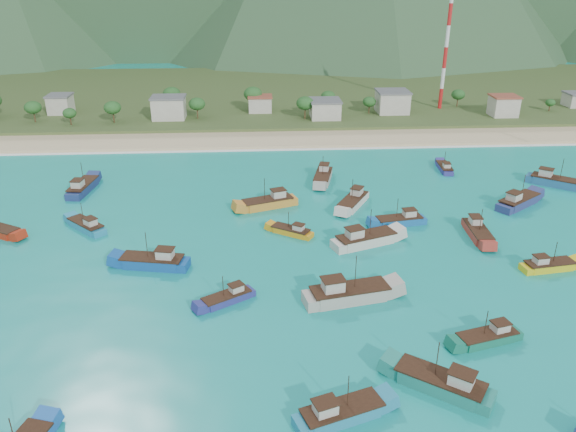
{
  "coord_description": "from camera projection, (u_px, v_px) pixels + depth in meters",
  "views": [
    {
      "loc": [
        -3.22,
        -78.91,
        46.67
      ],
      "look_at": [
        2.54,
        18.0,
        3.0
      ],
      "focal_mm": 35.0,
      "sensor_mm": 36.0,
      "label": 1
    }
  ],
  "objects": [
    {
      "name": "boat_18",
      "position": [
        548.0,
        266.0,
        93.59
      ],
      "size": [
        9.54,
        4.02,
        5.47
      ],
      "rotation": [
        0.0,
        0.0,
        4.86
      ],
      "color": "gold",
      "rests_on": "ground"
    },
    {
      "name": "boat_21",
      "position": [
        340.0,
        414.0,
        62.69
      ],
      "size": [
        10.99,
        6.42,
        6.24
      ],
      "rotation": [
        0.0,
        0.0,
        5.05
      ],
      "color": "teal",
      "rests_on": "ground"
    },
    {
      "name": "boat_22",
      "position": [
        400.0,
        221.0,
        109.9
      ],
      "size": [
        10.39,
        4.57,
        5.93
      ],
      "rotation": [
        0.0,
        0.0,
        1.73
      ],
      "color": "#155BA0",
      "rests_on": "ground"
    },
    {
      "name": "boat_15",
      "position": [
        291.0,
        232.0,
        105.93
      ],
      "size": [
        8.24,
        6.49,
        4.86
      ],
      "rotation": [
        0.0,
        0.0,
        1.0
      ],
      "color": "orange",
      "rests_on": "ground"
    },
    {
      "name": "boat_6",
      "position": [
        83.0,
        188.0,
        125.82
      ],
      "size": [
        4.89,
        11.97,
        6.87
      ],
      "rotation": [
        0.0,
        0.0,
        6.16
      ],
      "color": "navy",
      "rests_on": "ground"
    },
    {
      "name": "land",
      "position": [
        263.0,
        95.0,
        218.61
      ],
      "size": [
        400.0,
        110.0,
        2.4
      ],
      "primitive_type": "cube",
      "color": "#385123",
      "rests_on": "ground"
    },
    {
      "name": "surf_line",
      "position": [
        268.0,
        150.0,
        154.43
      ],
      "size": [
        400.0,
        2.5,
        0.08
      ],
      "primitive_type": "cube",
      "color": "white",
      "rests_on": "ground"
    },
    {
      "name": "boat_12",
      "position": [
        154.0,
        262.0,
        94.32
      ],
      "size": [
        12.09,
        5.56,
        6.89
      ],
      "rotation": [
        0.0,
        0.0,
        1.38
      ],
      "color": "#104996",
      "rests_on": "ground"
    },
    {
      "name": "boat_8",
      "position": [
        348.0,
        294.0,
        84.84
      ],
      "size": [
        13.89,
        6.58,
        7.9
      ],
      "rotation": [
        0.0,
        0.0,
        4.92
      ],
      "color": "#A4A093",
      "rests_on": "ground"
    },
    {
      "name": "boat_11",
      "position": [
        86.0,
        226.0,
        107.74
      ],
      "size": [
        8.96,
        8.86,
        5.75
      ],
      "rotation": [
        0.0,
        0.0,
        0.8
      ],
      "color": "teal",
      "rests_on": "ground"
    },
    {
      "name": "boat_24",
      "position": [
        477.0,
        232.0,
        105.1
      ],
      "size": [
        3.7,
        10.76,
        6.27
      ],
      "rotation": [
        0.0,
        0.0,
        3.09
      ],
      "color": "#A03026",
      "rests_on": "ground"
    },
    {
      "name": "boat_10",
      "position": [
        442.0,
        384.0,
        66.95
      ],
      "size": [
        11.62,
        9.8,
        6.99
      ],
      "rotation": [
        0.0,
        0.0,
        0.94
      ],
      "color": "#1D7B6D",
      "rests_on": "ground"
    },
    {
      "name": "boat_0",
      "position": [
        555.0,
        182.0,
        129.11
      ],
      "size": [
        11.75,
        10.15,
        7.13
      ],
      "rotation": [
        0.0,
        0.0,
        4.06
      ],
      "color": "#225A8A",
      "rests_on": "ground"
    },
    {
      "name": "boat_23",
      "position": [
        269.0,
        203.0,
        117.69
      ],
      "size": [
        12.27,
        7.28,
        6.97
      ],
      "rotation": [
        0.0,
        0.0,
        1.92
      ],
      "color": "orange",
      "rests_on": "ground"
    },
    {
      "name": "vegetation",
      "position": [
        240.0,
        104.0,
        182.72
      ],
      "size": [
        274.66,
        25.46,
        8.37
      ],
      "color": "#235623",
      "rests_on": "ground"
    },
    {
      "name": "boat_13",
      "position": [
        488.0,
        338.0,
        75.67
      ],
      "size": [
        9.7,
        5.08,
        5.5
      ],
      "rotation": [
        0.0,
        0.0,
        1.83
      ],
      "color": "#126950",
      "rests_on": "ground"
    },
    {
      "name": "boat_4",
      "position": [
        365.0,
        240.0,
        101.8
      ],
      "size": [
        12.82,
        7.77,
        7.28
      ],
      "rotation": [
        0.0,
        0.0,
        5.07
      ],
      "color": "beige",
      "rests_on": "ground"
    },
    {
      "name": "boat_28",
      "position": [
        518.0,
        202.0,
        118.16
      ],
      "size": [
        11.86,
        10.0,
        7.13
      ],
      "rotation": [
        0.0,
        0.0,
        5.34
      ],
      "color": "navy",
      "rests_on": "ground"
    },
    {
      "name": "boat_26",
      "position": [
        353.0,
        202.0,
        118.33
      ],
      "size": [
        8.48,
        11.42,
        6.65
      ],
      "rotation": [
        0.0,
        0.0,
        2.62
      ],
      "color": "silver",
      "rests_on": "ground"
    },
    {
      "name": "boat_7",
      "position": [
        444.0,
        168.0,
        138.75
      ],
      "size": [
        3.03,
        8.62,
        5.01
      ],
      "rotation": [
        0.0,
        0.0,
        6.22
      ],
      "color": "navy",
      "rests_on": "ground"
    },
    {
      "name": "boat_14",
      "position": [
        228.0,
        299.0,
        84.73
      ],
      "size": [
        8.52,
        6.56,
        5.0
      ],
      "rotation": [
        0.0,
        0.0,
        2.12
      ],
      "color": "navy",
      "rests_on": "ground"
    },
    {
      "name": "radio_tower",
      "position": [
        446.0,
        47.0,
        183.76
      ],
      "size": [
        1.2,
        1.2,
        40.5
      ],
      "color": "red",
      "rests_on": "ground"
    },
    {
      "name": "boat_1",
      "position": [
        323.0,
        177.0,
        132.0
      ],
      "size": [
        5.95,
        11.92,
        6.77
      ],
      "rotation": [
        0.0,
        0.0,
        2.91
      ],
      "color": "#A49B94",
      "rests_on": "ground"
    },
    {
      "name": "village",
      "position": [
        294.0,
        106.0,
        182.35
      ],
      "size": [
        213.68,
        19.75,
        6.68
      ],
      "color": "beige",
      "rests_on": "ground"
    },
    {
      "name": "beach",
      "position": [
        267.0,
        140.0,
        163.08
      ],
      "size": [
        400.0,
        18.0,
        1.2
      ],
      "primitive_type": "cube",
      "color": "beige",
      "rests_on": "ground"
    },
    {
      "name": "ground",
      "position": [
        279.0,
        278.0,
        91.16
      ],
      "size": [
        600.0,
        600.0,
        0.0
      ],
      "primitive_type": "plane",
      "color": "#0B7F7F",
      "rests_on": "ground"
    }
  ]
}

